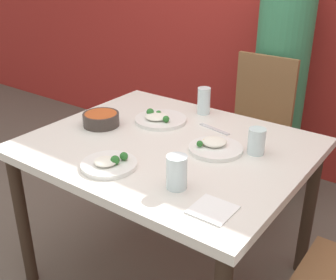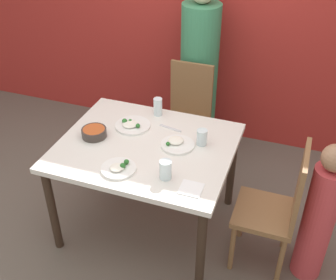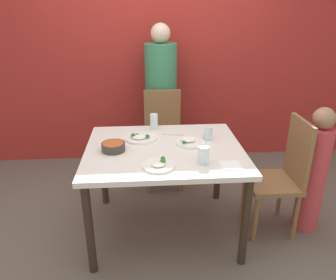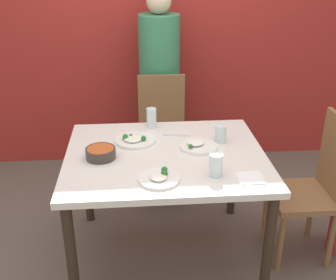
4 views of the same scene
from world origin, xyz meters
name	(u,v)px [view 4 (image 4 of 4)]	position (x,y,z in m)	size (l,w,h in m)	color
ground_plane	(166,253)	(0.00, 0.00, 0.00)	(10.00, 10.00, 0.00)	#60564C
wall_back	(152,18)	(0.00, 1.51, 1.35)	(10.00, 0.06, 2.70)	#A82823
dining_table	(165,166)	(0.00, 0.00, 0.68)	(1.22, 1.01, 0.77)	silver
chair_adult_spot	(162,133)	(0.04, 0.85, 0.52)	(0.40, 0.40, 0.99)	brown
chair_child_spot	(314,185)	(0.95, -0.05, 0.52)	(0.40, 0.40, 0.99)	brown
person_adult	(160,94)	(0.04, 1.19, 0.75)	(0.34, 0.34, 1.63)	#387F56
bowl_curry	(101,153)	(-0.39, -0.03, 0.80)	(0.18, 0.18, 0.06)	#3D332D
plate_rice_adult	(135,140)	(-0.19, 0.18, 0.78)	(0.26, 0.26, 0.06)	white
plate_rice_child	(159,178)	(-0.06, -0.32, 0.78)	(0.23, 0.23, 0.06)	white
plate_noodles	(198,145)	(0.21, 0.06, 0.78)	(0.24, 0.24, 0.05)	white
glass_water_tall	(216,165)	(0.25, -0.29, 0.83)	(0.08, 0.08, 0.13)	silver
glass_water_short	(220,134)	(0.37, 0.14, 0.82)	(0.07, 0.07, 0.11)	silver
glass_water_center	(151,118)	(-0.07, 0.41, 0.84)	(0.07, 0.07, 0.14)	silver
napkin_folded	(250,178)	(0.44, -0.34, 0.77)	(0.14, 0.14, 0.01)	white
fork_steel	(176,135)	(0.09, 0.26, 0.77)	(0.18, 0.06, 0.01)	silver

